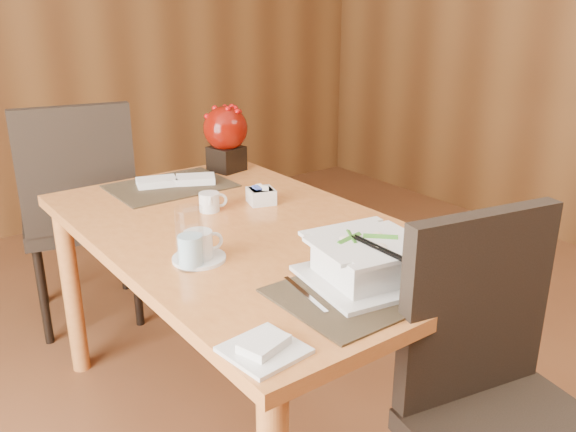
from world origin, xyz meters
TOP-DOWN VIEW (x-y plane):
  - back_wall at (0.00, 3.00)m, footprint 5.00×0.02m
  - dining_table at (0.00, 0.60)m, footprint 0.90×1.50m
  - placemat_near at (0.00, 0.05)m, footprint 0.45×0.33m
  - placemat_far at (0.00, 1.15)m, footprint 0.45×0.33m
  - soup_setting at (0.03, 0.09)m, footprint 0.34×0.34m
  - coffee_cup at (-0.25, 0.47)m, footprint 0.15×0.15m
  - water_glass at (-0.29, 0.44)m, footprint 0.10×0.10m
  - creamer_jug at (-0.02, 0.82)m, footprint 0.12×0.12m
  - sugar_caddy at (0.18, 0.78)m, footprint 0.11×0.11m
  - berry_decor at (0.30, 1.22)m, footprint 0.19×0.19m
  - napkins_far at (0.04, 1.15)m, footprint 0.32×0.22m
  - bread_plate at (-0.37, -0.03)m, footprint 0.17×0.17m
  - near_chair at (0.16, -0.27)m, footprint 0.54×0.54m
  - far_chair at (-0.22, 1.63)m, footprint 0.58×0.59m

SIDE VIEW (x-z plane):
  - near_chair at x=0.16m, z-range 0.06..1.05m
  - far_chair at x=-0.22m, z-range 0.07..1.11m
  - dining_table at x=0.00m, z-range 0.28..1.03m
  - placemat_near at x=0.00m, z-range 0.75..0.76m
  - placemat_far at x=0.00m, z-range 0.75..0.76m
  - bread_plate at x=-0.37m, z-range 0.75..0.76m
  - napkins_far at x=0.04m, z-range 0.76..0.78m
  - sugar_caddy at x=0.18m, z-range 0.75..0.80m
  - creamer_jug at x=-0.02m, z-range 0.75..0.82m
  - coffee_cup at x=-0.25m, z-range 0.74..0.83m
  - soup_setting at x=0.03m, z-range 0.75..0.87m
  - water_glass at x=-0.29m, z-range 0.75..0.93m
  - berry_decor at x=0.30m, z-range 0.77..1.04m
  - back_wall at x=0.00m, z-range 0.00..2.80m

